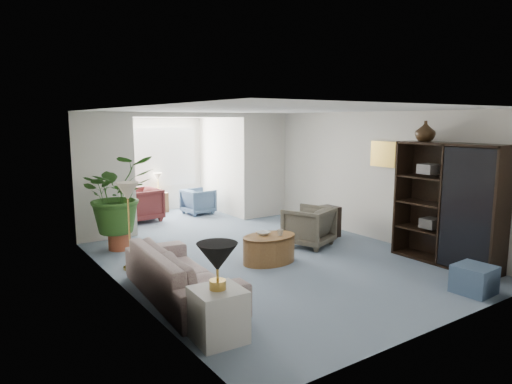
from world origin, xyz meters
TOP-DOWN VIEW (x-y plane):
  - floor at (0.00, 0.00)m, footprint 6.00×6.00m
  - sunroom_floor at (0.00, 4.10)m, footprint 2.60×2.60m
  - back_pier_left at (-1.90, 3.00)m, footprint 1.20×0.12m
  - back_pier_right at (1.90, 3.00)m, footprint 1.20×0.12m
  - back_header at (0.00, 3.00)m, footprint 2.60×0.12m
  - window_pane at (0.00, 5.18)m, footprint 2.20×0.02m
  - window_blinds at (0.00, 5.15)m, footprint 2.20×0.02m
  - framed_picture at (2.46, -0.10)m, footprint 0.04×0.50m
  - sofa at (-1.95, -0.49)m, footprint 1.02×2.31m
  - end_table at (-2.15, -1.84)m, footprint 0.55×0.55m
  - table_lamp at (-2.15, -1.84)m, footprint 0.44×0.44m
  - floor_lamp at (-2.13, 1.00)m, footprint 0.36×0.36m
  - coffee_table at (-0.11, 0.05)m, footprint 1.04×1.04m
  - coffee_bowl at (-0.16, 0.15)m, footprint 0.24×0.24m
  - coffee_cup at (0.04, -0.05)m, footprint 0.12×0.12m
  - wingback_chair at (1.10, 0.46)m, footprint 1.03×1.04m
  - side_table_dark at (1.80, 0.76)m, footprint 0.52×0.42m
  - entertainment_cabinet at (2.23, -1.64)m, footprint 0.48×1.78m
  - cabinet_urn at (2.23, -1.14)m, footprint 0.33×0.33m
  - ottoman at (1.41, -2.63)m, footprint 0.50×0.50m
  - plant_pot at (-1.92, 2.21)m, footprint 0.40×0.40m
  - house_plant at (-1.92, 2.21)m, footprint 1.27×1.10m
  - sunroom_chair_blue at (0.73, 4.25)m, footprint 0.75×0.74m
  - sunroom_chair_maroon at (-0.77, 4.25)m, footprint 0.92×0.90m
  - sunroom_table at (-0.02, 5.00)m, footprint 0.44×0.35m
  - shelf_clutter at (2.18, -1.72)m, footprint 0.30×1.12m

SIDE VIEW (x-z plane):
  - floor at x=0.00m, z-range 0.00..0.00m
  - sunroom_floor at x=0.00m, z-range 0.00..0.00m
  - plant_pot at x=-1.92m, z-range 0.00..0.32m
  - ottoman at x=1.41m, z-range 0.00..0.38m
  - coffee_table at x=-0.11m, z-range 0.00..0.45m
  - sunroom_table at x=-0.02m, z-range 0.00..0.50m
  - end_table at x=-2.15m, z-range 0.00..0.57m
  - side_table_dark at x=1.80m, z-range 0.00..0.61m
  - sunroom_chair_blue at x=0.73m, z-range 0.00..0.64m
  - sofa at x=-1.95m, z-range 0.00..0.66m
  - wingback_chair at x=1.10m, z-range 0.00..0.74m
  - sunroom_chair_maroon at x=-0.77m, z-range 0.00..0.78m
  - coffee_bowl at x=-0.16m, z-range 0.45..0.50m
  - coffee_cup at x=0.04m, z-range 0.45..0.55m
  - table_lamp at x=-2.15m, z-range 0.77..1.07m
  - entertainment_cabinet at x=2.23m, z-range 0.00..1.98m
  - house_plant at x=-1.92m, z-range 0.32..1.73m
  - shelf_clutter at x=2.18m, z-range 0.56..1.62m
  - back_pier_left at x=-1.90m, z-range 0.00..2.50m
  - back_pier_right at x=1.90m, z-range 0.00..2.50m
  - floor_lamp at x=-2.13m, z-range 1.11..1.39m
  - window_pane at x=0.00m, z-range 0.65..2.15m
  - window_blinds at x=0.00m, z-range 0.65..2.15m
  - framed_picture at x=2.46m, z-range 1.50..1.90m
  - cabinet_urn at x=2.23m, z-range 1.98..2.33m
  - back_header at x=0.00m, z-range 2.40..2.50m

